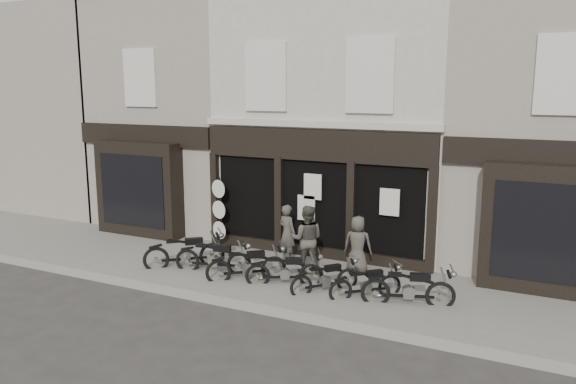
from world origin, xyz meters
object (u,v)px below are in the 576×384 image
at_px(motorcycle_1, 214,260).
at_px(motorcycle_5, 366,286).
at_px(motorcycle_4, 325,281).
at_px(man_left, 287,233).
at_px(motorcycle_6, 409,291).
at_px(man_centre, 307,239).
at_px(advert_sign_post, 219,215).
at_px(motorcycle_0, 185,255).
at_px(motorcycle_2, 247,268).
at_px(man_right, 358,244).
at_px(motorcycle_3, 285,273).

relative_size(motorcycle_1, motorcycle_5, 1.40).
height_order(motorcycle_4, man_left, man_left).
xyz_separation_m(motorcycle_6, man_left, (-3.98, 1.66, 0.54)).
xyz_separation_m(motorcycle_4, man_centre, (-0.99, 1.07, 0.69)).
bearing_deg(motorcycle_6, man_left, 139.36).
height_order(motorcycle_4, advert_sign_post, advert_sign_post).
xyz_separation_m(motorcycle_0, motorcycle_1, (0.99, -0.04, -0.02)).
distance_m(motorcycle_2, man_centre, 1.79).
bearing_deg(motorcycle_5, motorcycle_6, -43.69).
bearing_deg(motorcycle_6, man_centre, 143.46).
xyz_separation_m(motorcycle_2, motorcycle_5, (3.22, 0.18, -0.05)).
height_order(motorcycle_0, motorcycle_2, motorcycle_0).
height_order(motorcycle_0, motorcycle_5, motorcycle_0).
xyz_separation_m(man_centre, man_right, (1.25, 0.58, -0.14)).
bearing_deg(man_left, advert_sign_post, 11.38).
height_order(motorcycle_1, motorcycle_3, motorcycle_1).
distance_m(motorcycle_6, man_left, 4.35).
xyz_separation_m(motorcycle_1, motorcycle_3, (2.19, -0.02, -0.03)).
height_order(motorcycle_0, motorcycle_3, motorcycle_0).
relative_size(motorcycle_6, man_centre, 1.14).
xyz_separation_m(man_centre, advert_sign_post, (-3.47, 1.04, 0.09)).
relative_size(motorcycle_6, advert_sign_post, 0.90).
relative_size(motorcycle_4, man_left, 0.93).
bearing_deg(motorcycle_5, man_left, 109.17).
bearing_deg(motorcycle_3, motorcycle_2, 159.27).
height_order(motorcycle_6, man_right, man_right).
height_order(man_right, advert_sign_post, advert_sign_post).
bearing_deg(motorcycle_2, man_right, -2.67).
bearing_deg(motorcycle_0, motorcycle_3, -42.67).
relative_size(motorcycle_5, motorcycle_6, 0.73).
relative_size(motorcycle_4, man_right, 0.99).
bearing_deg(man_centre, man_left, -51.66).
xyz_separation_m(motorcycle_0, motorcycle_4, (4.30, -0.07, -0.08)).
relative_size(motorcycle_1, man_right, 1.37).
xyz_separation_m(motorcycle_5, man_right, (-0.78, 1.58, 0.55)).
xyz_separation_m(motorcycle_0, advert_sign_post, (-0.16, 2.04, 0.71)).
distance_m(motorcycle_5, man_right, 1.84).
bearing_deg(man_left, motorcycle_2, 101.02).
bearing_deg(man_centre, motorcycle_4, 116.03).
bearing_deg(motorcycle_3, man_centre, 55.90).
relative_size(motorcycle_5, advert_sign_post, 0.66).
xyz_separation_m(motorcycle_4, motorcycle_5, (1.04, 0.07, 0.00)).
distance_m(motorcycle_1, motorcycle_3, 2.19).
height_order(motorcycle_2, motorcycle_3, motorcycle_2).
distance_m(motorcycle_4, man_right, 1.76).
relative_size(motorcycle_1, motorcycle_6, 1.02).
bearing_deg(man_left, motorcycle_5, 171.36).
xyz_separation_m(motorcycle_2, motorcycle_6, (4.28, 0.14, 0.01)).
xyz_separation_m(motorcycle_1, motorcycle_6, (5.41, 0.00, -0.00)).
bearing_deg(motorcycle_6, man_right, 120.61).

